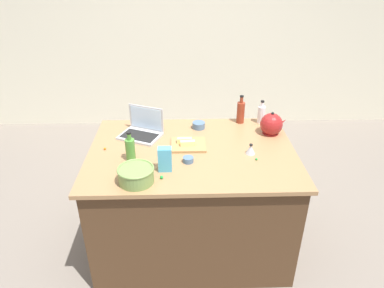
# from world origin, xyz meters

# --- Properties ---
(ground_plane) EXTENTS (12.00, 12.00, 0.00)m
(ground_plane) POSITION_xyz_m (0.00, 0.00, 0.00)
(ground_plane) COLOR slate
(wall_back) EXTENTS (8.00, 0.10, 2.60)m
(wall_back) POSITION_xyz_m (0.00, 2.42, 1.30)
(wall_back) COLOR beige
(wall_back) RESTS_ON ground
(island_counter) EXTENTS (1.53, 1.08, 0.90)m
(island_counter) POSITION_xyz_m (0.00, 0.00, 0.45)
(island_counter) COLOR #4C331E
(island_counter) RESTS_ON ground
(laptop) EXTENTS (0.37, 0.33, 0.22)m
(laptop) POSITION_xyz_m (-0.39, 0.25, 0.95)
(laptop) COLOR #B7B7BC
(laptop) RESTS_ON island_counter
(mixing_bowl_large) EXTENTS (0.24, 0.24, 0.10)m
(mixing_bowl_large) POSITION_xyz_m (-0.37, -0.39, 0.95)
(mixing_bowl_large) COLOR #72934C
(mixing_bowl_large) RESTS_ON island_counter
(bottle_soy) EXTENTS (0.07, 0.07, 0.24)m
(bottle_soy) POSITION_xyz_m (0.43, 0.46, 1.00)
(bottle_soy) COLOR maroon
(bottle_soy) RESTS_ON island_counter
(bottle_olive) EXTENTS (0.07, 0.07, 0.22)m
(bottle_olive) POSITION_xyz_m (-0.43, -0.13, 0.99)
(bottle_olive) COLOR #4C8C38
(bottle_olive) RESTS_ON island_counter
(bottle_vinegar) EXTENTS (0.06, 0.06, 0.20)m
(bottle_vinegar) POSITION_xyz_m (0.60, 0.45, 0.98)
(bottle_vinegar) COLOR white
(bottle_vinegar) RESTS_ON island_counter
(kettle) EXTENTS (0.21, 0.18, 0.20)m
(kettle) POSITION_xyz_m (0.64, 0.25, 0.98)
(kettle) COLOR maroon
(kettle) RESTS_ON island_counter
(cutting_board) EXTENTS (0.26, 0.23, 0.02)m
(cutting_board) POSITION_xyz_m (-0.03, 0.06, 0.91)
(cutting_board) COLOR #AD7F4C
(cutting_board) RESTS_ON island_counter
(butter_stick_left) EXTENTS (0.11, 0.05, 0.04)m
(butter_stick_left) POSITION_xyz_m (-0.03, 0.04, 0.94)
(butter_stick_left) COLOR #F4E58C
(butter_stick_left) RESTS_ON cutting_board
(butter_stick_right) EXTENTS (0.11, 0.04, 0.04)m
(butter_stick_right) POSITION_xyz_m (-0.05, 0.09, 0.94)
(butter_stick_right) COLOR #F4E58C
(butter_stick_right) RESTS_ON cutting_board
(ramekin_small) EXTENTS (0.07, 0.07, 0.04)m
(ramekin_small) POSITION_xyz_m (-0.03, -0.17, 0.92)
(ramekin_small) COLOR slate
(ramekin_small) RESTS_ON island_counter
(ramekin_medium) EXTENTS (0.10, 0.10, 0.05)m
(ramekin_medium) POSITION_xyz_m (0.07, 0.36, 0.93)
(ramekin_medium) COLOR slate
(ramekin_medium) RESTS_ON island_counter
(kitchen_timer) EXTENTS (0.07, 0.07, 0.08)m
(kitchen_timer) POSITION_xyz_m (0.42, -0.06, 0.94)
(kitchen_timer) COLOR #B2B2B7
(kitchen_timer) RESTS_ON island_counter
(candy_bag) EXTENTS (0.09, 0.06, 0.17)m
(candy_bag) POSITION_xyz_m (-0.19, -0.27, 0.99)
(candy_bag) COLOR #4CA5CC
(candy_bag) RESTS_ON island_counter
(candy_0) EXTENTS (0.02, 0.02, 0.02)m
(candy_0) POSITION_xyz_m (-0.65, 0.02, 0.91)
(candy_0) COLOR orange
(candy_0) RESTS_ON island_counter
(candy_1) EXTENTS (0.02, 0.02, 0.02)m
(candy_1) POSITION_xyz_m (-0.28, 0.23, 0.91)
(candy_1) COLOR green
(candy_1) RESTS_ON island_counter
(candy_2) EXTENTS (0.02, 0.02, 0.02)m
(candy_2) POSITION_xyz_m (0.45, -0.16, 0.91)
(candy_2) COLOR green
(candy_2) RESTS_ON island_counter
(candy_3) EXTENTS (0.02, 0.02, 0.02)m
(candy_3) POSITION_xyz_m (-0.21, -0.37, 0.91)
(candy_3) COLOR green
(candy_3) RESTS_ON island_counter
(candy_4) EXTENTS (0.02, 0.02, 0.02)m
(candy_4) POSITION_xyz_m (-0.32, -0.36, 0.91)
(candy_4) COLOR yellow
(candy_4) RESTS_ON island_counter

